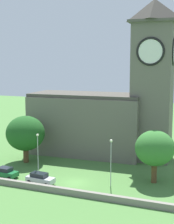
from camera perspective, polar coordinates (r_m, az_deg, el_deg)
name	(u,v)px	position (r m, az deg, el deg)	size (l,w,h in m)	color
ground_plane	(104,159)	(70.47, 2.94, -7.81)	(200.00, 200.00, 0.00)	#477538
church	(110,108)	(71.45, 3.80, 0.59)	(30.41, 11.83, 31.61)	#666056
quay_barrier	(62,191)	(52.82, -4.23, -12.95)	(55.32, 0.70, 0.96)	gray
car_green	(6,172)	(60.94, -13.39, -9.79)	(4.18, 2.47, 1.78)	#1E6B38
car_silver	(40,178)	(56.85, -7.84, -10.93)	(4.85, 2.39, 1.87)	silver
streetlamp_west_mid	(38,149)	(58.29, -8.21, -6.17)	(0.44, 0.44, 7.76)	#9EA0A5
streetlamp_central	(111,156)	(54.26, 4.02, -7.27)	(0.44, 0.44, 7.67)	#9EA0A5
tree_riverside_east	(25,133)	(67.84, -10.24, -3.54)	(7.58, 7.58, 9.24)	brown
tree_churchyard	(155,148)	(56.72, 11.25, -5.97)	(6.44, 6.44, 8.71)	brown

